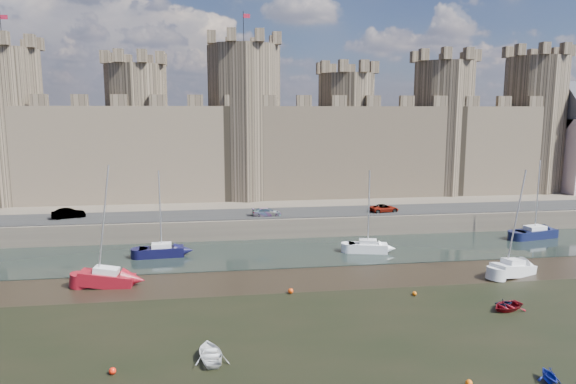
# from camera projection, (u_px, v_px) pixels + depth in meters

# --- Properties ---
(ground) EXTENTS (160.00, 160.00, 0.00)m
(ground) POSITION_uv_depth(u_px,v_px,m) (260.00, 354.00, 33.72)
(ground) COLOR black
(ground) RESTS_ON ground
(water_channel) EXTENTS (160.00, 12.00, 0.08)m
(water_channel) POSITION_uv_depth(u_px,v_px,m) (241.00, 254.00, 57.18)
(water_channel) COLOR black
(water_channel) RESTS_ON ground
(quay) EXTENTS (160.00, 60.00, 2.50)m
(quay) POSITION_uv_depth(u_px,v_px,m) (231.00, 193.00, 92.19)
(quay) COLOR #4C443A
(quay) RESTS_ON ground
(road) EXTENTS (160.00, 7.00, 0.10)m
(road) POSITION_uv_depth(u_px,v_px,m) (237.00, 214.00, 66.56)
(road) COLOR black
(road) RESTS_ON quay
(castle) EXTENTS (108.50, 11.00, 29.00)m
(castle) POSITION_uv_depth(u_px,v_px,m) (228.00, 138.00, 78.73)
(castle) COLOR #42382B
(castle) RESTS_ON quay
(car_1) EXTENTS (4.21, 2.52, 1.31)m
(car_1) POSITION_uv_depth(u_px,v_px,m) (68.00, 214.00, 63.91)
(car_1) COLOR gray
(car_1) RESTS_ON quay
(car_2) EXTENTS (3.72, 1.54, 1.08)m
(car_2) POSITION_uv_depth(u_px,v_px,m) (267.00, 212.00, 65.43)
(car_2) COLOR gray
(car_2) RESTS_ON quay
(car_3) EXTENTS (4.11, 2.38, 1.08)m
(car_3) POSITION_uv_depth(u_px,v_px,m) (384.00, 208.00, 67.93)
(car_3) COLOR gray
(car_3) RESTS_ON quay
(sailboat_1) EXTENTS (4.84, 2.19, 9.46)m
(sailboat_1) POSITION_uv_depth(u_px,v_px,m) (162.00, 250.00, 55.92)
(sailboat_1) COLOR black
(sailboat_1) RESTS_ON ground
(sailboat_2) EXTENTS (4.58, 2.66, 9.29)m
(sailboat_2) POSITION_uv_depth(u_px,v_px,m) (368.00, 246.00, 57.60)
(sailboat_2) COLOR white
(sailboat_2) RESTS_ON ground
(sailboat_3) EXTENTS (5.91, 3.28, 9.79)m
(sailboat_3) POSITION_uv_depth(u_px,v_px,m) (535.00, 233.00, 64.12)
(sailboat_3) COLOR black
(sailboat_3) RESTS_ON ground
(sailboat_4) EXTENTS (4.91, 2.23, 11.16)m
(sailboat_4) POSITION_uv_depth(u_px,v_px,m) (107.00, 278.00, 46.64)
(sailboat_4) COLOR maroon
(sailboat_4) RESTS_ON ground
(sailboat_5) EXTENTS (5.15, 3.53, 10.36)m
(sailboat_5) POSITION_uv_depth(u_px,v_px,m) (513.00, 268.00, 49.71)
(sailboat_5) COLOR silver
(sailboat_5) RESTS_ON ground
(dinghy_2) EXTENTS (2.68, 3.42, 0.64)m
(dinghy_2) POSITION_uv_depth(u_px,v_px,m) (211.00, 355.00, 32.90)
(dinghy_2) COLOR silver
(dinghy_2) RESTS_ON ground
(dinghy_4) EXTENTS (3.53, 3.08, 0.61)m
(dinghy_4) POSITION_uv_depth(u_px,v_px,m) (507.00, 306.00, 41.11)
(dinghy_4) COLOR maroon
(dinghy_4) RESTS_ON ground
(dinghy_5) EXTENTS (1.52, 1.72, 0.84)m
(dinghy_5) POSITION_uv_depth(u_px,v_px,m) (550.00, 376.00, 30.13)
(dinghy_5) COLOR navy
(dinghy_5) RESTS_ON ground
(dinghy_7) EXTENTS (1.62, 1.48, 0.73)m
(dinghy_7) POSITION_uv_depth(u_px,v_px,m) (503.00, 303.00, 41.59)
(dinghy_7) COLOR black
(dinghy_7) RESTS_ON ground
(buoy_1) EXTENTS (0.48, 0.48, 0.48)m
(buoy_1) POSITION_uv_depth(u_px,v_px,m) (291.00, 291.00, 44.84)
(buoy_1) COLOR red
(buoy_1) RESTS_ON ground
(buoy_2) EXTENTS (0.42, 0.42, 0.42)m
(buoy_2) POSITION_uv_depth(u_px,v_px,m) (469.00, 383.00, 29.72)
(buoy_2) COLOR #EF5E0A
(buoy_2) RESTS_ON ground
(buoy_3) EXTENTS (0.39, 0.39, 0.39)m
(buoy_3) POSITION_uv_depth(u_px,v_px,m) (414.00, 294.00, 44.32)
(buoy_3) COLOR #CD5909
(buoy_3) RESTS_ON ground
(buoy_4) EXTENTS (0.44, 0.44, 0.44)m
(buoy_4) POSITION_uv_depth(u_px,v_px,m) (112.00, 371.00, 31.09)
(buoy_4) COLOR red
(buoy_4) RESTS_ON ground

